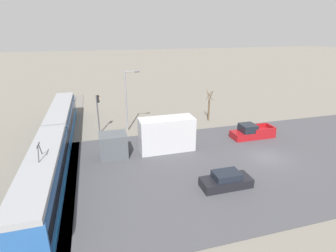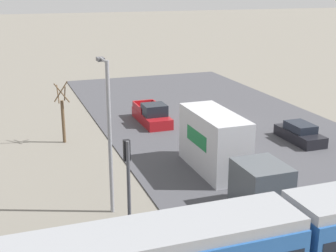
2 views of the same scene
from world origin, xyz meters
The scene contains 9 objects.
ground_plane centered at (0.00, 0.00, 0.00)m, with size 320.00×320.00×0.00m, color slate.
road_surface centered at (0.00, 0.00, 0.04)m, with size 19.46×43.73×0.08m.
light_rail_tram centered at (6.79, 21.63, 1.75)m, with size 30.88×2.70×4.57m.
box_truck centered at (4.70, 11.26, 1.82)m, with size 2.42×10.35×3.76m.
pickup_truck centered at (5.24, -1.44, 0.76)m, with size 2.05×5.43×1.79m.
sedan_car_0 centered at (-3.85, 6.89, 0.66)m, with size 1.82×4.40×1.41m.
traffic_light_pole centered at (12.12, 16.88, 3.33)m, with size 0.28×0.47×5.13m.
street_tree centered at (12.98, 1.01, 2.11)m, with size 1.10×0.91×4.64m.
street_lamp_near_crossing centered at (12.09, 13.05, 4.64)m, with size 0.36×1.95×8.03m.
Camera 2 is at (16.76, 35.25, 11.57)m, focal length 50.00 mm.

